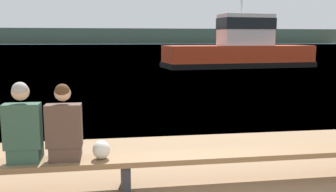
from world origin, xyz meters
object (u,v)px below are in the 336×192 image
Objects in this scene: shopping_bag at (101,150)px; person_left at (23,128)px; bench_main at (125,162)px; person_right at (64,128)px; tugboat_red at (240,51)px.

person_left is at bearing 178.60° from shopping_bag.
shopping_bag is at bearing -1.40° from person_left.
person_left reaches higher than bench_main.
tugboat_red reaches higher than person_right.
person_right is at bearing 148.86° from tugboat_red.
bench_main is at bearing 150.58° from tugboat_red.
shopping_bag is at bearing -3.10° from person_right.
tugboat_red is at bearing 66.04° from shopping_bag.
person_right reaches higher than bench_main.
person_left is 0.09× the size of tugboat_red.
person_right is at bearing 179.42° from bench_main.
person_right reaches higher than shopping_bag.
shopping_bag is (0.96, -0.02, -0.32)m from person_left.
person_right is 4.07× the size of shopping_bag.
person_left reaches higher than person_right.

